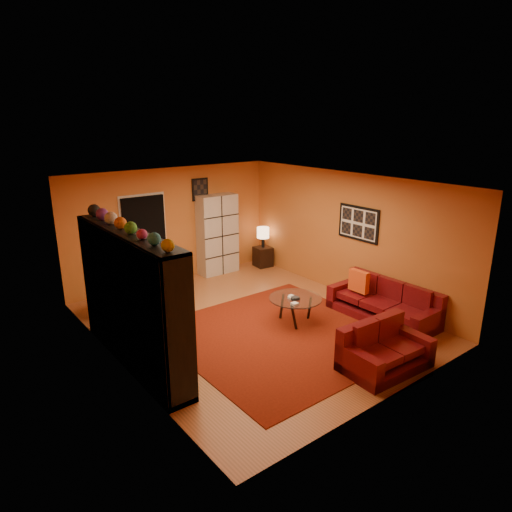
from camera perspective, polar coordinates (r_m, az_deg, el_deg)
floor at (r=8.56m, az=-0.45°, el=-8.36°), size 6.00×6.00×0.00m
ceiling at (r=7.80m, az=-0.49°, el=9.15°), size 6.00×6.00×0.00m
wall_back at (r=10.55m, az=-10.42°, el=3.79°), size 6.00×0.00×6.00m
wall_front at (r=6.12m, az=16.92°, el=-6.57°), size 6.00×0.00×6.00m
wall_left at (r=6.95m, az=-17.14°, el=-3.74°), size 0.00×6.00×6.00m
wall_right at (r=9.75m, az=11.31°, el=2.64°), size 0.00×6.00×6.00m
rug at (r=8.13m, az=3.16°, el=-9.80°), size 3.60×3.60×0.01m
doorway at (r=10.29m, az=-13.68°, el=1.64°), size 0.95×0.10×2.04m
wall_art_right at (r=9.48m, az=12.70°, el=4.01°), size 0.03×1.00×0.70m
wall_art_back at (r=10.75m, az=-7.01°, el=8.26°), size 0.42×0.03×0.52m
entertainment_unit at (r=7.11m, az=-15.28°, el=-5.25°), size 0.45×3.00×2.10m
tv at (r=7.09m, az=-14.64°, el=-5.83°), size 0.92×0.12×0.53m
sofa at (r=9.00m, az=15.85°, el=-5.73°), size 0.87×2.08×0.85m
loveseat at (r=7.32m, az=15.45°, el=-11.19°), size 1.39×0.88×0.85m
throw_pillow at (r=9.03m, az=12.73°, el=-3.08°), size 0.12×0.42×0.42m
coffee_table at (r=8.43m, az=4.94°, el=-5.54°), size 0.97×0.97×0.48m
storage_cabinet at (r=10.99m, az=-4.85°, el=2.70°), size 0.96×0.43×1.91m
bowl_chair at (r=9.27m, az=-17.85°, el=-4.94°), size 0.77×0.77×0.62m
side_table at (r=11.61m, az=0.87°, el=-0.07°), size 0.44×0.44×0.50m
table_lamp at (r=11.44m, az=0.89°, el=2.87°), size 0.31×0.31×0.51m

